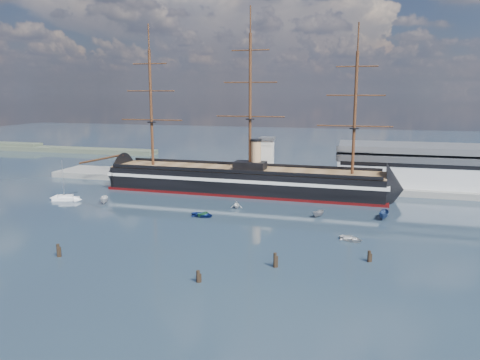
# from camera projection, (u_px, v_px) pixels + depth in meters

# --- Properties ---
(ground) EXTENTS (600.00, 600.00, 0.00)m
(ground) POSITION_uv_depth(u_px,v_px,m) (232.00, 207.00, 132.48)
(ground) COLOR #242F3F
(ground) RESTS_ON ground
(quay) EXTENTS (180.00, 18.00, 2.00)m
(quay) POSITION_uv_depth(u_px,v_px,m) (288.00, 185.00, 163.92)
(quay) COLOR slate
(quay) RESTS_ON ground
(warehouse) EXTENTS (63.00, 21.00, 11.60)m
(warehouse) POSITION_uv_depth(u_px,v_px,m) (435.00, 167.00, 153.58)
(warehouse) COLOR #B7BABC
(warehouse) RESTS_ON ground
(quay_tower) EXTENTS (5.00, 5.00, 15.00)m
(quay_tower) POSITION_uv_depth(u_px,v_px,m) (267.00, 158.00, 161.11)
(quay_tower) COLOR silver
(quay_tower) RESTS_ON ground
(shoreline) EXTENTS (120.00, 10.00, 4.00)m
(shoreline) POSITION_uv_depth(u_px,v_px,m) (40.00, 148.00, 258.81)
(shoreline) COLOR #3F4C38
(shoreline) RESTS_ON ground
(warship) EXTENTS (113.00, 17.63, 53.94)m
(warship) POSITION_uv_depth(u_px,v_px,m) (239.00, 180.00, 151.60)
(warship) COLOR black
(warship) RESTS_ON ground
(sailboat) EXTENTS (8.04, 4.60, 12.36)m
(sailboat) POSITION_uv_depth(u_px,v_px,m) (66.00, 198.00, 140.66)
(sailboat) COLOR white
(sailboat) RESTS_ON ground
(motorboat_a) EXTENTS (6.74, 4.81, 2.54)m
(motorboat_a) POSITION_uv_depth(u_px,v_px,m) (104.00, 204.00, 136.96)
(motorboat_a) COLOR silver
(motorboat_a) RESTS_ON ground
(motorboat_b) EXTENTS (2.30, 4.02, 1.77)m
(motorboat_b) POSITION_uv_depth(u_px,v_px,m) (203.00, 217.00, 122.47)
(motorboat_b) COLOR navy
(motorboat_b) RESTS_ON ground
(motorboat_c) EXTENTS (5.55, 3.93, 2.09)m
(motorboat_c) POSITION_uv_depth(u_px,v_px,m) (318.00, 217.00, 122.31)
(motorboat_c) COLOR slate
(motorboat_c) RESTS_ON ground
(motorboat_d) EXTENTS (6.30, 4.05, 2.13)m
(motorboat_d) POSITION_uv_depth(u_px,v_px,m) (237.00, 208.00, 131.78)
(motorboat_d) COLOR white
(motorboat_d) RESTS_ON ground
(motorboat_e) EXTENTS (2.78, 3.58, 1.56)m
(motorboat_e) POSITION_uv_depth(u_px,v_px,m) (351.00, 241.00, 102.64)
(motorboat_e) COLOR silver
(motorboat_e) RESTS_ON ground
(motorboat_f) EXTENTS (7.20, 3.56, 2.76)m
(motorboat_f) POSITION_uv_depth(u_px,v_px,m) (384.00, 219.00, 120.17)
(motorboat_f) COLOR navy
(motorboat_f) RESTS_ON ground
(motorboat_g) EXTENTS (4.21, 3.40, 1.62)m
(motorboat_g) POSITION_uv_depth(u_px,v_px,m) (203.00, 217.00, 122.14)
(motorboat_g) COLOR #215A34
(motorboat_g) RESTS_ON ground
(piling_near_left) EXTENTS (0.64, 0.64, 3.36)m
(piling_near_left) POSITION_uv_depth(u_px,v_px,m) (59.00, 257.00, 92.78)
(piling_near_left) COLOR black
(piling_near_left) RESTS_ON ground
(piling_near_mid) EXTENTS (0.64, 0.64, 2.83)m
(piling_near_mid) POSITION_uv_depth(u_px,v_px,m) (198.00, 282.00, 80.39)
(piling_near_mid) COLOR black
(piling_near_mid) RESTS_ON ground
(piling_near_right) EXTENTS (0.64, 0.64, 3.51)m
(piling_near_right) POSITION_uv_depth(u_px,v_px,m) (275.00, 267.00, 87.25)
(piling_near_right) COLOR black
(piling_near_right) RESTS_ON ground
(piling_far_right) EXTENTS (0.64, 0.64, 2.92)m
(piling_far_right) POSITION_uv_depth(u_px,v_px,m) (369.00, 262.00, 90.07)
(piling_far_right) COLOR black
(piling_far_right) RESTS_ON ground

